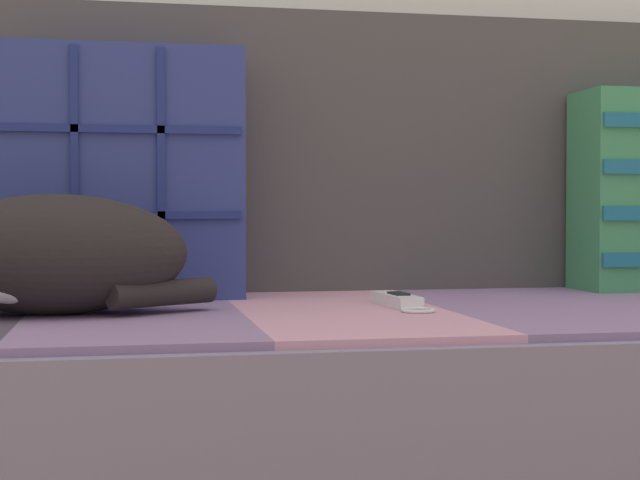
% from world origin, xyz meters
% --- Properties ---
extents(couch, '(2.16, 0.81, 0.37)m').
position_xyz_m(couch, '(-0.00, 0.15, 0.18)').
color(couch, '#3D3838').
rests_on(couch, ground_plane).
extents(sofa_backrest, '(2.12, 0.14, 0.49)m').
position_xyz_m(sofa_backrest, '(0.00, 0.48, 0.61)').
color(sofa_backrest, '#474242').
rests_on(sofa_backrest, couch).
extents(throw_pillow_quilted, '(0.39, 0.14, 0.40)m').
position_xyz_m(throw_pillow_quilted, '(-0.31, 0.33, 0.57)').
color(throw_pillow_quilted, navy).
rests_on(throw_pillow_quilted, couch).
extents(sleeping_cat, '(0.43, 0.21, 0.16)m').
position_xyz_m(sleeping_cat, '(-0.42, 0.10, 0.45)').
color(sleeping_cat, black).
rests_on(sleeping_cat, couch).
extents(game_remote_far, '(0.05, 0.19, 0.02)m').
position_xyz_m(game_remote_far, '(0.09, 0.12, 0.38)').
color(game_remote_far, white).
rests_on(game_remote_far, couch).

